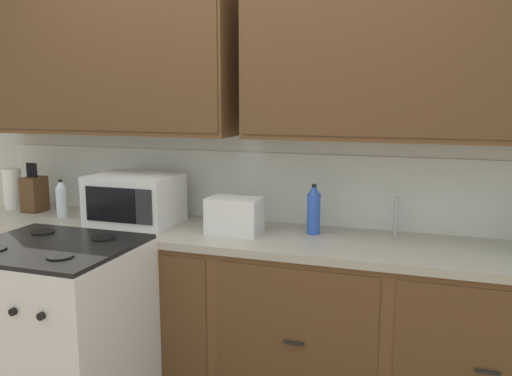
{
  "coord_description": "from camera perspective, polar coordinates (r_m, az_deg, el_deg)",
  "views": [
    {
      "loc": [
        1.01,
        -2.3,
        1.61
      ],
      "look_at": [
        0.14,
        0.27,
        1.15
      ],
      "focal_mm": 37.48,
      "sensor_mm": 36.0,
      "label": 1
    }
  ],
  "objects": [
    {
      "name": "counter_run",
      "position": [
        3.02,
        -2.3,
        -12.8
      ],
      "size": [
        3.4,
        0.64,
        0.9
      ],
      "color": "black",
      "rests_on": "ground_plane"
    },
    {
      "name": "microwave",
      "position": [
        3.11,
        -12.79,
        -1.18
      ],
      "size": [
        0.48,
        0.37,
        0.28
      ],
      "color": "white",
      "rests_on": "counter_run"
    },
    {
      "name": "bottle_blue",
      "position": [
        2.82,
        6.18,
        -2.31
      ],
      "size": [
        0.07,
        0.07,
        0.27
      ],
      "color": "blue",
      "rests_on": "counter_run"
    },
    {
      "name": "knife_block",
      "position": [
        3.64,
        -22.57,
        -0.54
      ],
      "size": [
        0.11,
        0.14,
        0.31
      ],
      "color": "#52361E",
      "rests_on": "counter_run"
    },
    {
      "name": "stove_range",
      "position": [
        2.83,
        -20.48,
        -14.86
      ],
      "size": [
        0.76,
        0.68,
        0.95
      ],
      "color": "white",
      "rests_on": "ground_plane"
    },
    {
      "name": "sink_faucet",
      "position": [
        2.88,
        14.71,
        -2.92
      ],
      "size": [
        0.02,
        0.02,
        0.2
      ],
      "primitive_type": "cylinder",
      "color": "#B2B5BA",
      "rests_on": "counter_run"
    },
    {
      "name": "paper_towel_roll",
      "position": [
        3.79,
        -24.54,
        -0.06
      ],
      "size": [
        0.12,
        0.12,
        0.26
      ],
      "primitive_type": "cylinder",
      "color": "white",
      "rests_on": "counter_run"
    },
    {
      "name": "bottle_clear",
      "position": [
        3.4,
        -20.05,
        -1.1
      ],
      "size": [
        0.06,
        0.06,
        0.23
      ],
      "color": "silver",
      "rests_on": "counter_run"
    },
    {
      "name": "toaster",
      "position": [
        2.83,
        -2.31,
        -2.93
      ],
      "size": [
        0.28,
        0.18,
        0.19
      ],
      "color": "white",
      "rests_on": "counter_run"
    },
    {
      "name": "wall_unit",
      "position": [
        2.97,
        -1.07,
        10.28
      ],
      "size": [
        4.57,
        0.4,
        2.42
      ],
      "color": "silver",
      "rests_on": "ground_plane"
    }
  ]
}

